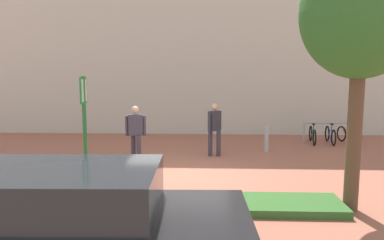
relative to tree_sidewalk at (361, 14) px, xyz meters
name	(u,v)px	position (x,y,z in m)	size (l,w,h in m)	color
ground_plane	(182,174)	(-3.51, 2.37, -3.77)	(60.00, 60.00, 0.00)	#9E5B47
building_facade	(193,20)	(-3.51, 9.43, 1.23)	(28.00, 1.20, 10.00)	beige
planter_strip	(167,203)	(-3.64, 0.00, -3.69)	(7.00, 1.10, 0.16)	#336028
tree_sidewalk	(361,14)	(0.00, 0.00, 0.00)	(2.24, 2.24, 5.05)	brown
parking_sign_post	(84,123)	(-5.27, 0.00, -2.06)	(0.08, 0.36, 2.63)	#2D7238
bike_at_sign	(93,187)	(-5.18, 0.11, -3.42)	(1.68, 0.42, 0.86)	black
bike_rack_cluster	(331,134)	(1.88, 6.91, -3.42)	(2.11, 1.57, 0.83)	#99999E
bollard_steel	(267,139)	(-0.81, 5.32, -3.32)	(0.16, 0.16, 0.90)	#ADADB2
person_suited_navy	(136,131)	(-4.97, 3.57, -2.79)	(0.61, 0.36, 1.72)	#383342
person_suited_dark	(215,126)	(-2.60, 4.58, -2.79)	(0.44, 0.49, 1.72)	#383342
car_black_suv	(74,229)	(-4.50, -2.80, -3.01)	(4.35, 2.12, 1.54)	black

